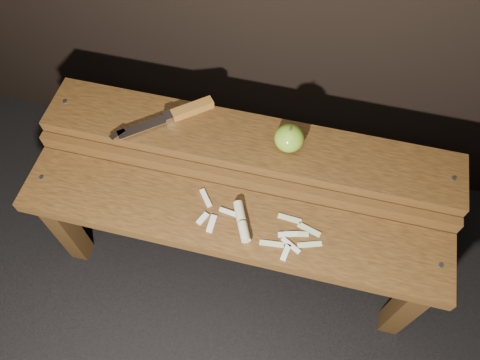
% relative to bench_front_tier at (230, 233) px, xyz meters
% --- Properties ---
extents(ground, '(60.00, 60.00, 0.00)m').
position_rel_bench_front_tier_xyz_m(ground, '(0.00, 0.06, -0.35)').
color(ground, black).
extents(bench_front_tier, '(1.20, 0.20, 0.42)m').
position_rel_bench_front_tier_xyz_m(bench_front_tier, '(0.00, 0.00, 0.00)').
color(bench_front_tier, '#38230E').
rests_on(bench_front_tier, ground).
extents(bench_rear_tier, '(1.20, 0.21, 0.50)m').
position_rel_bench_front_tier_xyz_m(bench_rear_tier, '(0.00, 0.23, 0.06)').
color(bench_rear_tier, '#38230E').
rests_on(bench_rear_tier, ground).
extents(apple, '(0.08, 0.08, 0.09)m').
position_rel_bench_front_tier_xyz_m(apple, '(0.11, 0.23, 0.18)').
color(apple, olive).
rests_on(apple, bench_rear_tier).
extents(knife, '(0.26, 0.21, 0.03)m').
position_rel_bench_front_tier_xyz_m(knife, '(-0.21, 0.26, 0.16)').
color(knife, '#955A20').
rests_on(knife, bench_rear_tier).
extents(apple_scraps, '(0.36, 0.16, 0.03)m').
position_rel_bench_front_tier_xyz_m(apple_scraps, '(0.06, 0.01, 0.08)').
color(apple_scraps, beige).
rests_on(apple_scraps, bench_front_tier).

